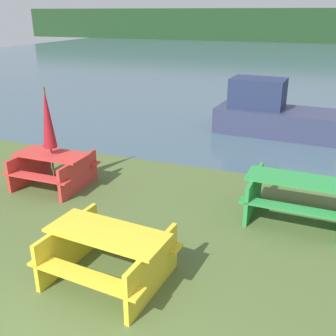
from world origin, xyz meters
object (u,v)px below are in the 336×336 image
at_px(picnic_table_yellow, 108,251).
at_px(boat, 272,114).
at_px(picnic_table_green, 297,194).
at_px(picnic_table_red, 53,167).
at_px(umbrella_crimson, 47,118).

relative_size(picnic_table_yellow, boat, 0.48).
bearing_deg(picnic_table_green, picnic_table_red, -176.35).
relative_size(picnic_table_yellow, picnic_table_red, 1.15).
relative_size(umbrella_crimson, boat, 0.57).
xyz_separation_m(picnic_table_yellow, umbrella_crimson, (-2.72, 2.47, 1.05)).
relative_size(picnic_table_red, boat, 0.42).
distance_m(picnic_table_red, boat, 7.04).
height_order(picnic_table_yellow, umbrella_crimson, umbrella_crimson).
relative_size(picnic_table_red, picnic_table_green, 0.84).
xyz_separation_m(picnic_table_red, picnic_table_green, (5.06, 0.32, 0.04)).
distance_m(picnic_table_green, umbrella_crimson, 5.18).
bearing_deg(boat, picnic_table_yellow, -94.55).
distance_m(picnic_table_green, boat, 5.63).
height_order(picnic_table_yellow, picnic_table_green, picnic_table_green).
xyz_separation_m(picnic_table_green, boat, (-1.13, 5.51, 0.13)).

